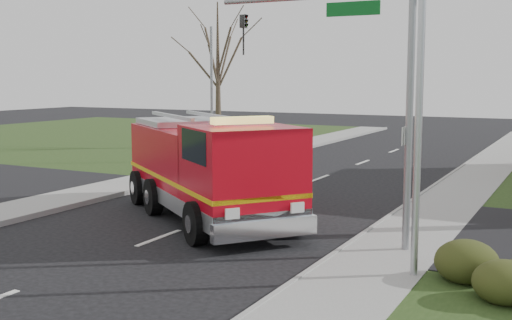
% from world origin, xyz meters
% --- Properties ---
extents(ground, '(120.00, 120.00, 0.00)m').
position_xyz_m(ground, '(0.00, 0.00, 0.00)').
color(ground, black).
rests_on(ground, ground).
extents(sidewalk_right, '(2.40, 80.00, 0.15)m').
position_xyz_m(sidewalk_right, '(6.20, 0.00, 0.07)').
color(sidewalk_right, gray).
rests_on(sidewalk_right, ground).
extents(sidewalk_left, '(2.40, 80.00, 0.15)m').
position_xyz_m(sidewalk_left, '(-6.20, 0.00, 0.07)').
color(sidewalk_left, gray).
rests_on(sidewalk_left, ground).
extents(hedge_corner, '(2.80, 2.00, 0.90)m').
position_xyz_m(hedge_corner, '(9.00, -1.00, 0.58)').
color(hedge_corner, '#2D3714').
rests_on(hedge_corner, lawn_right).
extents(bare_tree_left, '(4.50, 4.50, 9.00)m').
position_xyz_m(bare_tree_left, '(-10.00, 20.00, 5.56)').
color(bare_tree_left, '#3B2E23').
rests_on(bare_tree_left, ground).
extents(traffic_signal_mast, '(5.29, 0.18, 6.80)m').
position_xyz_m(traffic_signal_mast, '(5.21, 1.50, 4.71)').
color(traffic_signal_mast, gray).
rests_on(traffic_signal_mast, ground).
extents(streetlight_pole, '(1.48, 0.16, 8.40)m').
position_xyz_m(streetlight_pole, '(7.14, -0.50, 4.55)').
color(streetlight_pole, '#B7BABF').
rests_on(streetlight_pole, ground).
extents(utility_pole_far, '(0.14, 0.14, 7.00)m').
position_xyz_m(utility_pole_far, '(-6.80, 14.00, 3.50)').
color(utility_pole_far, gray).
rests_on(utility_pole_far, ground).
extents(fire_engine, '(8.36, 7.41, 3.38)m').
position_xyz_m(fire_engine, '(0.01, 2.66, 1.53)').
color(fire_engine, '#B70817').
rests_on(fire_engine, ground).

